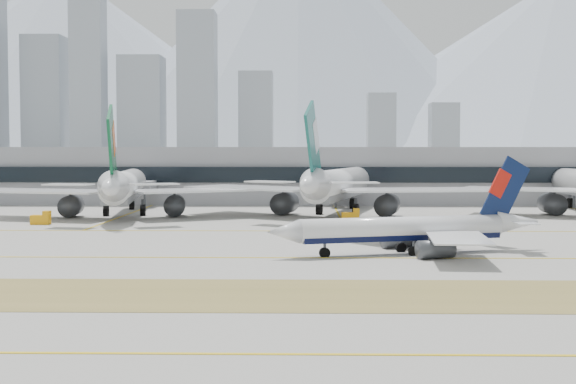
{
  "coord_description": "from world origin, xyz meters",
  "views": [
    {
      "loc": [
        9.4,
        -110.01,
        14.21
      ],
      "look_at": [
        6.84,
        18.0,
        7.5
      ],
      "focal_mm": 50.0,
      "sensor_mm": 36.0,
      "label": 1
    }
  ],
  "objects_px": {
    "taxiing_airliner": "(412,230)",
    "widebody_cathay": "(336,186)",
    "widebody_eva": "(124,188)",
    "terminal": "(271,174)"
  },
  "relations": [
    {
      "from": "taxiing_airliner",
      "to": "widebody_cathay",
      "type": "height_order",
      "value": "widebody_cathay"
    },
    {
      "from": "widebody_eva",
      "to": "widebody_cathay",
      "type": "relative_size",
      "value": 0.98
    },
    {
      "from": "taxiing_airliner",
      "to": "widebody_eva",
      "type": "distance_m",
      "value": 81.37
    },
    {
      "from": "widebody_cathay",
      "to": "terminal",
      "type": "relative_size",
      "value": 0.23
    },
    {
      "from": "taxiing_airliner",
      "to": "terminal",
      "type": "xyz_separation_m",
      "value": [
        -24.2,
        115.1,
        4.23
      ]
    },
    {
      "from": "widebody_eva",
      "to": "taxiing_airliner",
      "type": "bearing_deg",
      "value": -146.23
    },
    {
      "from": "widebody_eva",
      "to": "widebody_cathay",
      "type": "height_order",
      "value": "widebody_cathay"
    },
    {
      "from": "widebody_eva",
      "to": "terminal",
      "type": "height_order",
      "value": "widebody_eva"
    },
    {
      "from": "widebody_eva",
      "to": "terminal",
      "type": "distance_m",
      "value": 61.35
    },
    {
      "from": "taxiing_airliner",
      "to": "widebody_eva",
      "type": "height_order",
      "value": "widebody_eva"
    }
  ]
}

